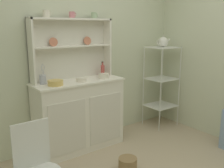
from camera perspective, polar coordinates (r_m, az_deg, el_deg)
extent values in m
cube|color=beige|center=(3.55, -7.03, 7.05)|extent=(3.84, 0.05, 2.50)
cube|color=white|center=(3.41, -7.30, -6.83)|extent=(1.14, 0.42, 0.92)
cube|color=silver|center=(3.13, -9.77, -9.63)|extent=(0.48, 0.01, 0.64)
cube|color=silver|center=(3.39, -1.40, -7.66)|extent=(0.48, 0.01, 0.64)
cube|color=white|center=(3.29, -7.52, 0.55)|extent=(1.17, 0.45, 0.02)
cube|color=silver|center=(3.40, -9.37, 7.71)|extent=(1.10, 0.02, 0.78)
cube|color=white|center=(3.12, -17.54, 6.86)|extent=(0.02, 0.18, 0.78)
cube|color=white|center=(3.61, -1.11, 8.15)|extent=(0.02, 0.18, 0.78)
cube|color=white|center=(3.33, -8.75, 8.29)|extent=(1.06, 0.16, 0.02)
cube|color=white|center=(3.32, -8.95, 14.09)|extent=(1.10, 0.18, 0.02)
cylinder|color=#C67556|center=(3.25, -12.90, 9.08)|extent=(0.11, 0.03, 0.11)
cylinder|color=#C67556|center=(3.48, -5.50, 9.55)|extent=(0.11, 0.03, 0.11)
cylinder|color=silver|center=(3.92, 10.73, -1.60)|extent=(0.01, 0.01, 1.28)
cylinder|color=silver|center=(4.24, 14.71, -0.72)|extent=(0.01, 0.01, 1.28)
cylinder|color=silver|center=(4.17, 6.99, -0.60)|extent=(0.01, 0.01, 1.28)
cylinder|color=silver|center=(4.47, 11.01, 0.16)|extent=(0.01, 0.01, 1.28)
cube|color=silver|center=(4.10, 11.25, 8.00)|extent=(0.45, 0.39, 0.01)
cube|color=silver|center=(4.17, 10.96, 1.18)|extent=(0.45, 0.39, 0.01)
cube|color=silver|center=(4.28, 10.71, -4.67)|extent=(0.45, 0.39, 0.01)
cube|color=white|center=(2.24, -17.52, -12.77)|extent=(0.31, 0.02, 0.40)
cylinder|color=#93754C|center=(3.04, 3.51, -17.32)|extent=(0.21, 0.21, 0.14)
cylinder|color=silver|center=(3.18, -14.42, 14.91)|extent=(0.08, 0.08, 0.08)
torus|color=silver|center=(3.20, -13.57, 15.01)|extent=(0.01, 0.05, 0.05)
cylinder|color=#D17A84|center=(3.33, -8.90, 14.96)|extent=(0.07, 0.07, 0.08)
torus|color=#D17A84|center=(3.35, -8.19, 15.03)|extent=(0.01, 0.04, 0.04)
cylinder|color=#9EB78E|center=(3.49, -4.03, 14.96)|extent=(0.07, 0.07, 0.08)
torus|color=#9EB78E|center=(3.51, -3.38, 15.02)|extent=(0.01, 0.04, 0.04)
cylinder|color=#DBB760|center=(3.06, -12.46, 0.28)|extent=(0.18, 0.18, 0.06)
cylinder|color=silver|center=(3.22, -6.88, 0.95)|extent=(0.13, 0.13, 0.05)
cylinder|color=silver|center=(3.39, -1.84, 1.79)|extent=(0.14, 0.14, 0.06)
cylinder|color=#B74C47|center=(3.57, -2.10, 2.99)|extent=(0.06, 0.06, 0.15)
cylinder|color=#B74C47|center=(3.55, -2.11, 4.48)|extent=(0.02, 0.02, 0.04)
cylinder|color=#4C382D|center=(3.55, -2.11, 4.90)|extent=(0.03, 0.03, 0.01)
cylinder|color=#B2B7C6|center=(3.16, -15.12, 0.97)|extent=(0.08, 0.08, 0.11)
cylinder|color=silver|center=(3.17, -14.95, 2.35)|extent=(0.02, 0.03, 0.17)
ellipsoid|color=silver|center=(3.15, -15.04, 3.97)|extent=(0.02, 0.01, 0.01)
cylinder|color=silver|center=(3.12, -15.22, 2.23)|extent=(0.03, 0.02, 0.17)
ellipsoid|color=silver|center=(3.11, -15.32, 3.90)|extent=(0.02, 0.01, 0.01)
cylinder|color=silver|center=(3.12, -15.05, 2.42)|extent=(0.04, 0.01, 0.19)
ellipsoid|color=silver|center=(3.11, -15.16, 4.26)|extent=(0.02, 0.01, 0.01)
sphere|color=white|center=(4.09, 11.30, 9.15)|extent=(0.15, 0.15, 0.15)
sphere|color=silver|center=(4.09, 11.36, 10.35)|extent=(0.02, 0.02, 0.02)
cylinder|color=white|center=(4.17, 12.31, 9.32)|extent=(0.09, 0.02, 0.07)
torus|color=white|center=(4.03, 10.45, 9.13)|extent=(0.01, 0.10, 0.10)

